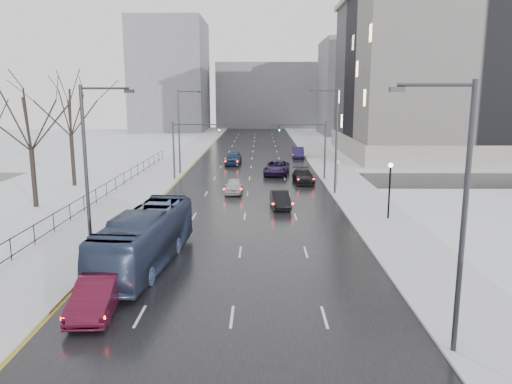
{
  "coord_description": "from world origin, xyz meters",
  "views": [
    {
      "loc": [
        1.21,
        -7.09,
        9.51
      ],
      "look_at": [
        0.91,
        28.46,
        2.5
      ],
      "focal_mm": 35.0,
      "sensor_mm": 36.0,
      "label": 1
    }
  ],
  "objects_px": {
    "sedan_center_far": "(233,158)",
    "sedan_right_distant": "(298,152)",
    "lamppost_r_mid": "(390,183)",
    "mast_signal_right": "(316,144)",
    "streetlight_r_mid": "(334,136)",
    "bus": "(145,238)",
    "streetlight_r_near": "(458,207)",
    "sedan_center_near": "(234,186)",
    "streetlight_l_far": "(181,127)",
    "no_uturn_sign": "(337,165)",
    "sedan_right_near": "(280,200)",
    "tree_park_e": "(75,186)",
    "sedan_right_far": "(303,176)",
    "tree_park_d": "(36,208)",
    "sedan_left_near": "(97,295)",
    "sedan_right_cross": "(277,168)",
    "streetlight_l_near": "(90,166)",
    "mast_signal_left": "(183,144)"
  },
  "relations": [
    {
      "from": "lamppost_r_mid",
      "to": "no_uturn_sign",
      "type": "distance_m",
      "value": 14.13
    },
    {
      "from": "streetlight_r_near",
      "to": "sedan_center_near",
      "type": "bearing_deg",
      "value": 107.31
    },
    {
      "from": "bus",
      "to": "sedan_right_cross",
      "type": "bearing_deg",
      "value": 81.14
    },
    {
      "from": "streetlight_r_mid",
      "to": "sedan_right_near",
      "type": "xyz_separation_m",
      "value": [
        -5.25,
        -5.86,
        -4.89
      ]
    },
    {
      "from": "tree_park_d",
      "to": "sedan_left_near",
      "type": "height_order",
      "value": "tree_park_d"
    },
    {
      "from": "streetlight_r_near",
      "to": "no_uturn_sign",
      "type": "height_order",
      "value": "streetlight_r_near"
    },
    {
      "from": "streetlight_l_far",
      "to": "streetlight_r_near",
      "type": "bearing_deg",
      "value": -68.75
    },
    {
      "from": "sedan_right_cross",
      "to": "sedan_right_distant",
      "type": "xyz_separation_m",
      "value": [
        3.75,
        16.0,
        -0.03
      ]
    },
    {
      "from": "sedan_center_far",
      "to": "sedan_right_distant",
      "type": "xyz_separation_m",
      "value": [
        9.39,
        7.42,
        -0.07
      ]
    },
    {
      "from": "sedan_center_near",
      "to": "sedan_right_far",
      "type": "relative_size",
      "value": 0.82
    },
    {
      "from": "sedan_right_far",
      "to": "sedan_center_far",
      "type": "xyz_separation_m",
      "value": [
        -8.33,
        14.29,
        0.13
      ]
    },
    {
      "from": "bus",
      "to": "sedan_right_cross",
      "type": "height_order",
      "value": "bus"
    },
    {
      "from": "sedan_right_cross",
      "to": "sedan_right_distant",
      "type": "distance_m",
      "value": 16.43
    },
    {
      "from": "lamppost_r_mid",
      "to": "sedan_center_near",
      "type": "relative_size",
      "value": 1.04
    },
    {
      "from": "streetlight_r_near",
      "to": "sedan_right_far",
      "type": "bearing_deg",
      "value": 93.62
    },
    {
      "from": "streetlight_r_mid",
      "to": "sedan_center_far",
      "type": "relative_size",
      "value": 1.98
    },
    {
      "from": "sedan_right_distant",
      "to": "bus",
      "type": "bearing_deg",
      "value": -102.4
    },
    {
      "from": "lamppost_r_mid",
      "to": "sedan_center_far",
      "type": "height_order",
      "value": "lamppost_r_mid"
    },
    {
      "from": "streetlight_l_far",
      "to": "sedan_center_near",
      "type": "distance_m",
      "value": 14.28
    },
    {
      "from": "streetlight_r_mid",
      "to": "bus",
      "type": "bearing_deg",
      "value": -123.21
    },
    {
      "from": "streetlight_l_far",
      "to": "no_uturn_sign",
      "type": "bearing_deg",
      "value": -24.73
    },
    {
      "from": "sedan_center_far",
      "to": "sedan_center_near",
      "type": "bearing_deg",
      "value": -83.87
    },
    {
      "from": "lamppost_r_mid",
      "to": "sedan_center_far",
      "type": "distance_m",
      "value": 33.32
    },
    {
      "from": "lamppost_r_mid",
      "to": "mast_signal_right",
      "type": "height_order",
      "value": "mast_signal_right"
    },
    {
      "from": "tree_park_d",
      "to": "sedan_center_far",
      "type": "bearing_deg",
      "value": 59.84
    },
    {
      "from": "streetlight_r_mid",
      "to": "streetlight_l_far",
      "type": "height_order",
      "value": "same"
    },
    {
      "from": "streetlight_r_mid",
      "to": "streetlight_l_far",
      "type": "bearing_deg",
      "value": 143.7
    },
    {
      "from": "streetlight_r_mid",
      "to": "mast_signal_right",
      "type": "bearing_deg",
      "value": 96.0
    },
    {
      "from": "tree_park_e",
      "to": "sedan_right_far",
      "type": "relative_size",
      "value": 2.68
    },
    {
      "from": "tree_park_d",
      "to": "mast_signal_left",
      "type": "xyz_separation_m",
      "value": [
        10.47,
        14.0,
        4.11
      ]
    },
    {
      "from": "streetlight_r_near",
      "to": "sedan_right_distant",
      "type": "xyz_separation_m",
      "value": [
        -1.23,
        57.83,
        -4.79
      ]
    },
    {
      "from": "lamppost_r_mid",
      "to": "sedan_center_near",
      "type": "xyz_separation_m",
      "value": [
        -12.32,
        10.46,
        -2.2
      ]
    },
    {
      "from": "lamppost_r_mid",
      "to": "sedan_center_near",
      "type": "bearing_deg",
      "value": 139.69
    },
    {
      "from": "tree_park_d",
      "to": "streetlight_l_far",
      "type": "relative_size",
      "value": 1.25
    },
    {
      "from": "streetlight_r_near",
      "to": "sedan_center_far",
      "type": "height_order",
      "value": "streetlight_r_near"
    },
    {
      "from": "sedan_center_near",
      "to": "streetlight_l_near",
      "type": "bearing_deg",
      "value": -107.69
    },
    {
      "from": "mast_signal_right",
      "to": "sedan_right_distant",
      "type": "xyz_separation_m",
      "value": [
        -0.39,
        19.83,
        -3.28
      ]
    },
    {
      "from": "mast_signal_left",
      "to": "sedan_center_far",
      "type": "distance_m",
      "value": 13.72
    },
    {
      "from": "no_uturn_sign",
      "to": "sedan_left_near",
      "type": "relative_size",
      "value": 0.56
    },
    {
      "from": "tree_park_d",
      "to": "sedan_left_near",
      "type": "bearing_deg",
      "value": -60.04
    },
    {
      "from": "tree_park_d",
      "to": "mast_signal_right",
      "type": "bearing_deg",
      "value": 29.12
    },
    {
      "from": "lamppost_r_mid",
      "to": "no_uturn_sign",
      "type": "xyz_separation_m",
      "value": [
        -1.8,
        14.0,
        -0.64
      ]
    },
    {
      "from": "mast_signal_right",
      "to": "sedan_center_far",
      "type": "relative_size",
      "value": 1.28
    },
    {
      "from": "sedan_right_cross",
      "to": "tree_park_d",
      "type": "bearing_deg",
      "value": -132.16
    },
    {
      "from": "streetlight_l_far",
      "to": "sedan_right_near",
      "type": "distance_m",
      "value": 21.58
    },
    {
      "from": "mast_signal_left",
      "to": "streetlight_l_near",
      "type": "bearing_deg",
      "value": -91.72
    },
    {
      "from": "streetlight_l_near",
      "to": "sedan_center_near",
      "type": "xyz_separation_m",
      "value": [
        6.84,
        20.46,
        -4.87
      ]
    },
    {
      "from": "tree_park_d",
      "to": "sedan_center_far",
      "type": "height_order",
      "value": "tree_park_d"
    },
    {
      "from": "tree_park_d",
      "to": "sedan_right_far",
      "type": "xyz_separation_m",
      "value": [
        23.68,
        12.12,
        0.77
      ]
    },
    {
      "from": "no_uturn_sign",
      "to": "sedan_right_near",
      "type": "bearing_deg",
      "value": -122.51
    }
  ]
}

